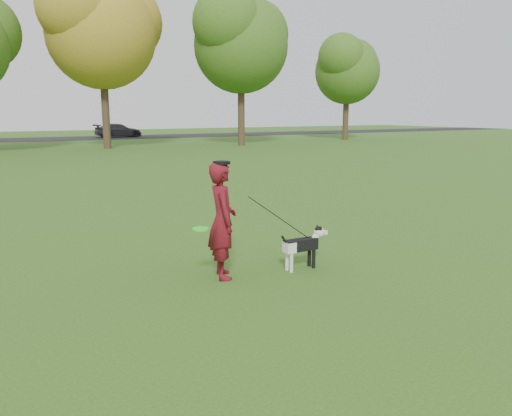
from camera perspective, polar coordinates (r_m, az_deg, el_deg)
ground at (r=7.72m, az=-0.38°, el=-6.84°), size 120.00×120.00×0.00m
road at (r=46.62m, az=-25.24°, el=7.07°), size 120.00×7.00×0.02m
man at (r=7.11m, az=-3.88°, el=-1.44°), size 0.54×0.69×1.67m
dog at (r=7.62m, az=5.54°, el=-4.03°), size 0.86×0.17×0.65m
car_right at (r=47.92m, az=-15.45°, el=8.54°), size 4.38×2.13×1.23m
man_held_items at (r=7.39m, az=2.64°, el=-1.15°), size 1.88×0.38×1.25m
tree_row at (r=32.95m, az=-26.89°, el=18.67°), size 51.74×8.86×12.01m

